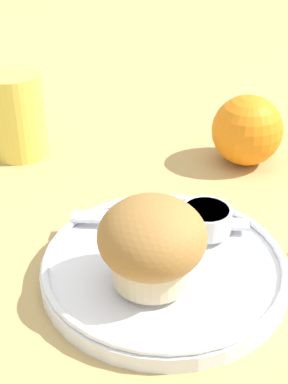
{
  "coord_description": "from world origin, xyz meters",
  "views": [
    {
      "loc": [
        -0.03,
        -0.36,
        0.3
      ],
      "look_at": [
        -0.03,
        0.04,
        0.06
      ],
      "focal_mm": 50.0,
      "sensor_mm": 36.0,
      "label": 1
    }
  ],
  "objects": [
    {
      "name": "ground_plane",
      "position": [
        0.0,
        0.0,
        0.0
      ],
      "size": [
        3.0,
        3.0,
        0.0
      ],
      "primitive_type": "plane",
      "color": "tan"
    },
    {
      "name": "plate",
      "position": [
        -0.02,
        -0.01,
        0.01
      ],
      "size": [
        0.21,
        0.21,
        0.02
      ],
      "color": "white",
      "rests_on": "ground_plane"
    },
    {
      "name": "muffin",
      "position": [
        -0.03,
        -0.03,
        0.05
      ],
      "size": [
        0.08,
        0.08,
        0.07
      ],
      "color": "beige",
      "rests_on": "plate"
    },
    {
      "name": "cream_ramekin",
      "position": [
        0.02,
        0.03,
        0.03
      ],
      "size": [
        0.05,
        0.05,
        0.02
      ],
      "color": "silver",
      "rests_on": "plate"
    },
    {
      "name": "berry_pair",
      "position": [
        -0.01,
        0.05,
        0.03
      ],
      "size": [
        0.03,
        0.01,
        0.01
      ],
      "color": "#4C194C",
      "rests_on": "plate"
    },
    {
      "name": "butter_knife",
      "position": [
        -0.02,
        0.04,
        0.02
      ],
      "size": [
        0.16,
        0.03,
        0.0
      ],
      "rotation": [
        0.0,
        0.0,
        -0.09
      ],
      "color": "silver",
      "rests_on": "plate"
    },
    {
      "name": "orange_fruit",
      "position": [
        0.08,
        0.2,
        0.04
      ],
      "size": [
        0.08,
        0.08,
        0.08
      ],
      "color": "orange",
      "rests_on": "ground_plane"
    },
    {
      "name": "juice_glass",
      "position": [
        -0.18,
        0.22,
        0.05
      ],
      "size": [
        0.07,
        0.07,
        0.1
      ],
      "color": "#EAD14C",
      "rests_on": "ground_plane"
    }
  ]
}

